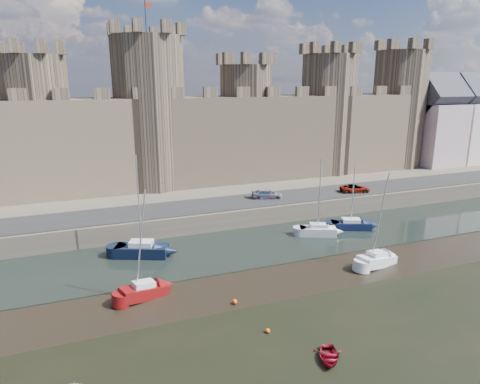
{
  "coord_description": "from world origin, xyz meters",
  "views": [
    {
      "loc": [
        -9.24,
        -19.87,
        19.21
      ],
      "look_at": [
        6.9,
        22.0,
        7.36
      ],
      "focal_mm": 32.0,
      "sensor_mm": 36.0,
      "label": 1
    }
  ],
  "objects_px": {
    "sailboat_1": "(142,249)",
    "sailboat_2": "(318,230)",
    "car_2": "(267,194)",
    "car_3": "(355,189)",
    "sailboat_5": "(377,259)",
    "sailboat_3": "(351,224)",
    "sailboat_4": "(144,290)"
  },
  "relations": [
    {
      "from": "car_2",
      "to": "sailboat_4",
      "type": "distance_m",
      "value": 27.65
    },
    {
      "from": "sailboat_4",
      "to": "sailboat_5",
      "type": "bearing_deg",
      "value": -21.6
    },
    {
      "from": "sailboat_3",
      "to": "sailboat_5",
      "type": "distance_m",
      "value": 11.35
    },
    {
      "from": "sailboat_4",
      "to": "car_2",
      "type": "bearing_deg",
      "value": 24.52
    },
    {
      "from": "sailboat_2",
      "to": "sailboat_5",
      "type": "height_order",
      "value": "sailboat_5"
    },
    {
      "from": "sailboat_2",
      "to": "sailboat_4",
      "type": "bearing_deg",
      "value": -136.82
    },
    {
      "from": "sailboat_2",
      "to": "sailboat_3",
      "type": "height_order",
      "value": "sailboat_2"
    },
    {
      "from": "sailboat_3",
      "to": "sailboat_5",
      "type": "height_order",
      "value": "sailboat_5"
    },
    {
      "from": "car_2",
      "to": "sailboat_1",
      "type": "height_order",
      "value": "sailboat_1"
    },
    {
      "from": "car_3",
      "to": "sailboat_2",
      "type": "xyz_separation_m",
      "value": [
        -11.47,
        -8.46,
        -2.33
      ]
    },
    {
      "from": "sailboat_5",
      "to": "sailboat_2",
      "type": "bearing_deg",
      "value": 82.99
    },
    {
      "from": "sailboat_5",
      "to": "sailboat_1",
      "type": "bearing_deg",
      "value": 140.14
    },
    {
      "from": "car_3",
      "to": "sailboat_3",
      "type": "distance_m",
      "value": 10.29
    },
    {
      "from": "car_2",
      "to": "sailboat_5",
      "type": "xyz_separation_m",
      "value": [
        3.59,
        -20.19,
        -2.42
      ]
    },
    {
      "from": "car_3",
      "to": "sailboat_1",
      "type": "xyz_separation_m",
      "value": [
        -33.26,
        -7.14,
        -2.24
      ]
    },
    {
      "from": "car_3",
      "to": "sailboat_2",
      "type": "distance_m",
      "value": 14.44
    },
    {
      "from": "sailboat_1",
      "to": "sailboat_2",
      "type": "distance_m",
      "value": 21.83
    },
    {
      "from": "car_2",
      "to": "sailboat_4",
      "type": "bearing_deg",
      "value": 150.94
    },
    {
      "from": "car_3",
      "to": "sailboat_2",
      "type": "height_order",
      "value": "sailboat_2"
    },
    {
      "from": "car_2",
      "to": "sailboat_5",
      "type": "bearing_deg",
      "value": -150.65
    },
    {
      "from": "car_3",
      "to": "sailboat_4",
      "type": "distance_m",
      "value": 38.33
    },
    {
      "from": "sailboat_1",
      "to": "sailboat_3",
      "type": "height_order",
      "value": "sailboat_1"
    },
    {
      "from": "sailboat_4",
      "to": "sailboat_5",
      "type": "relative_size",
      "value": 1.0
    },
    {
      "from": "sailboat_3",
      "to": "sailboat_2",
      "type": "bearing_deg",
      "value": -152.43
    },
    {
      "from": "car_3",
      "to": "sailboat_3",
      "type": "height_order",
      "value": "sailboat_3"
    },
    {
      "from": "car_2",
      "to": "sailboat_1",
      "type": "bearing_deg",
      "value": 133.86
    },
    {
      "from": "sailboat_2",
      "to": "sailboat_5",
      "type": "xyz_separation_m",
      "value": [
        1.16,
        -10.01,
        -0.06
      ]
    },
    {
      "from": "car_3",
      "to": "sailboat_1",
      "type": "relative_size",
      "value": 0.39
    },
    {
      "from": "sailboat_2",
      "to": "sailboat_3",
      "type": "bearing_deg",
      "value": 29.41
    },
    {
      "from": "sailboat_2",
      "to": "sailboat_3",
      "type": "xyz_separation_m",
      "value": [
        5.35,
        0.53,
        -0.08
      ]
    },
    {
      "from": "car_3",
      "to": "sailboat_4",
      "type": "height_order",
      "value": "sailboat_4"
    },
    {
      "from": "sailboat_2",
      "to": "sailboat_4",
      "type": "xyz_separation_m",
      "value": [
        -23.01,
        -8.13,
        -0.04
      ]
    }
  ]
}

